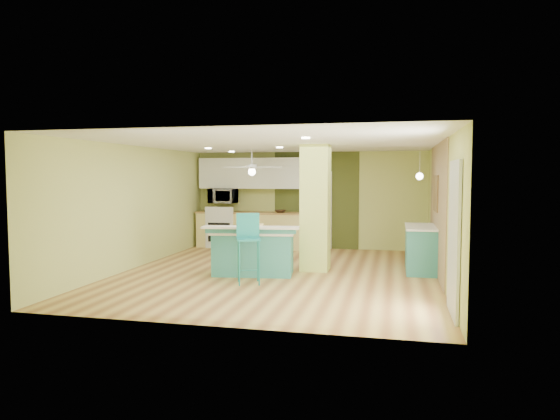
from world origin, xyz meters
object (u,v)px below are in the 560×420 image
object	(u,v)px
fruit_bowl	(280,211)
canister	(260,228)
peninsula	(253,251)
bar_stool	(248,237)
side_counter	(421,248)

from	to	relation	value
fruit_bowl	canister	bearing A→B (deg)	-83.33
peninsula	bar_stool	world-z (taller)	bar_stool
bar_stool	side_counter	world-z (taller)	bar_stool
bar_stool	fruit_bowl	size ratio (longest dim) A/B	4.20
peninsula	fruit_bowl	world-z (taller)	fruit_bowl
side_counter	bar_stool	bearing A→B (deg)	-149.35
fruit_bowl	canister	size ratio (longest dim) A/B	1.88
canister	side_counter	bearing A→B (deg)	20.79
bar_stool	side_counter	bearing A→B (deg)	10.76
side_counter	peninsula	bearing A→B (deg)	-161.41
side_counter	fruit_bowl	distance (m)	4.11
fruit_bowl	bar_stool	bearing A→B (deg)	-85.00
side_counter	fruit_bowl	bearing A→B (deg)	145.82
peninsula	canister	world-z (taller)	canister
side_counter	fruit_bowl	size ratio (longest dim) A/B	4.79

